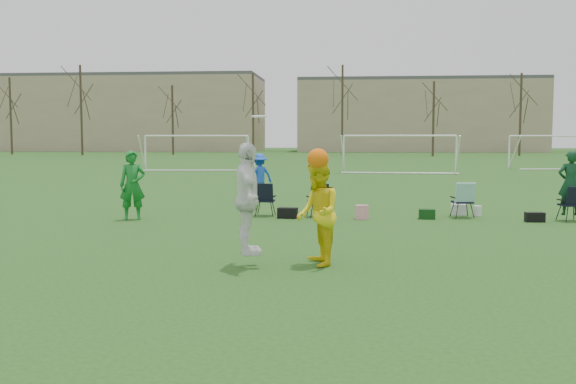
# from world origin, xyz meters

# --- Properties ---
(ground) EXTENTS (260.00, 260.00, 0.00)m
(ground) POSITION_xyz_m (0.00, 0.00, 0.00)
(ground) COLOR #1F4A17
(ground) RESTS_ON ground
(fielder_green_near) EXTENTS (0.81, 0.65, 1.94)m
(fielder_green_near) POSITION_xyz_m (-5.41, 6.75, 0.97)
(fielder_green_near) COLOR #147226
(fielder_green_near) RESTS_ON ground
(fielder_blue) EXTENTS (1.25, 1.14, 1.68)m
(fielder_blue) POSITION_xyz_m (-2.78, 13.70, 0.84)
(fielder_blue) COLOR blue
(fielder_blue) RESTS_ON ground
(center_contest) EXTENTS (2.07, 1.43, 2.69)m
(center_contest) POSITION_xyz_m (-0.54, 0.66, 1.09)
(center_contest) COLOR white
(center_contest) RESTS_ON ground
(sideline_setup) EXTENTS (9.19, 1.75, 1.94)m
(sideline_setup) POSITION_xyz_m (3.24, 7.84, 0.58)
(sideline_setup) COLOR #103B20
(sideline_setup) RESTS_ON ground
(goal_left) EXTENTS (7.39, 0.76, 2.46)m
(goal_left) POSITION_xyz_m (-10.00, 34.00, 1.92)
(goal_left) COLOR white
(goal_left) RESTS_ON ground
(goal_mid) EXTENTS (7.40, 0.63, 2.46)m
(goal_mid) POSITION_xyz_m (4.00, 32.00, 1.92)
(goal_mid) COLOR white
(goal_mid) RESTS_ON ground
(goal_right) EXTENTS (7.35, 1.14, 2.46)m
(goal_right) POSITION_xyz_m (16.00, 38.00, 1.92)
(goal_right) COLOR white
(goal_right) RESTS_ON ground
(tree_line) EXTENTS (110.28, 3.28, 11.40)m
(tree_line) POSITION_xyz_m (0.24, 69.85, 5.09)
(tree_line) COLOR #382B21
(tree_line) RESTS_ON ground
(building_row) EXTENTS (126.00, 16.00, 13.00)m
(building_row) POSITION_xyz_m (6.73, 96.00, 5.99)
(building_row) COLOR tan
(building_row) RESTS_ON ground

